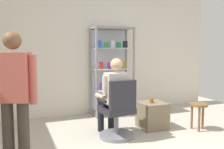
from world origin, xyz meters
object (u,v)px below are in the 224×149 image
storage_crate (152,115)px  tea_glass (152,100)px  wooden_stool (198,109)px  office_chair (118,114)px  seated_shopkeeper (113,93)px  display_cabinet_main (111,70)px  standing_customer (14,94)px

storage_crate → tea_glass: 0.28m
storage_crate → wooden_stool: bearing=-28.8°
wooden_stool → storage_crate: bearing=151.2°
office_chair → seated_shopkeeper: seated_shopkeeper is taller
seated_shopkeeper → display_cabinet_main: bearing=69.7°
standing_customer → wooden_stool: (3.02, 0.47, -0.56)m
tea_glass → storage_crate: bearing=32.7°
seated_shopkeeper → storage_crate: bearing=6.2°
display_cabinet_main → office_chair: 1.68m
tea_glass → standing_customer: 2.47m
seated_shopkeeper → standing_customer: 1.71m
display_cabinet_main → seated_shopkeeper: size_ratio=1.47×
office_chair → seated_shopkeeper: 0.36m
display_cabinet_main → standing_customer: display_cabinet_main is taller
office_chair → seated_shopkeeper: bearing=94.5°
tea_glass → wooden_stool: (0.74, -0.36, -0.14)m
office_chair → standing_customer: size_ratio=0.59×
standing_customer → wooden_stool: 3.11m
office_chair → seated_shopkeeper: (-0.01, 0.16, 0.32)m
seated_shopkeeper → wooden_stool: seated_shopkeeper is taller
storage_crate → tea_glass: size_ratio=5.31×
office_chair → tea_glass: office_chair is taller
display_cabinet_main → office_chair: display_cabinet_main is taller
tea_glass → standing_customer: bearing=-159.8°
tea_glass → display_cabinet_main: bearing=101.8°
standing_customer → storage_crate: bearing=20.4°
seated_shopkeeper → storage_crate: size_ratio=2.73×
display_cabinet_main → wooden_stool: (1.01, -1.64, -0.59)m
office_chair → storage_crate: bearing=17.6°
office_chair → wooden_stool: (1.49, -0.14, -0.02)m
standing_customer → wooden_stool: size_ratio=3.44×
wooden_stool → standing_customer: bearing=-171.1°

